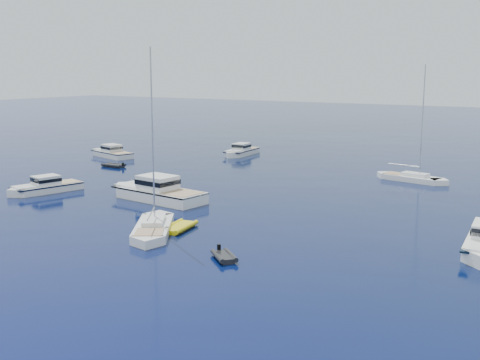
% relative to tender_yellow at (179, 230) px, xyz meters
% --- Properties ---
extents(ground, '(400.00, 400.00, 0.00)m').
position_rel_tender_yellow_xyz_m(ground, '(-2.81, -10.31, 0.00)').
color(ground, '#08114E').
rests_on(ground, ground).
extents(motor_cruiser_left, '(4.87, 9.41, 2.36)m').
position_rel_tender_yellow_xyz_m(motor_cruiser_left, '(-22.36, 4.74, 0.00)').
color(motor_cruiser_left, silver).
rests_on(motor_cruiser_left, ground).
extents(motor_cruiser_centre, '(12.95, 5.24, 3.31)m').
position_rel_tender_yellow_xyz_m(motor_cruiser_centre, '(-9.39, 8.31, 0.00)').
color(motor_cruiser_centre, white).
rests_on(motor_cruiser_centre, ground).
extents(motor_cruiser_far_l, '(9.99, 5.34, 2.51)m').
position_rel_tender_yellow_xyz_m(motor_cruiser_far_l, '(-35.63, 28.90, 0.00)').
color(motor_cruiser_far_l, silver).
rests_on(motor_cruiser_far_l, ground).
extents(motor_cruiser_horizon, '(3.58, 9.35, 2.40)m').
position_rel_tender_yellow_xyz_m(motor_cruiser_horizon, '(-19.52, 41.38, 0.00)').
color(motor_cruiser_horizon, silver).
rests_on(motor_cruiser_horizon, ground).
extents(sailboat_mid_r, '(8.26, 10.56, 15.86)m').
position_rel_tender_yellow_xyz_m(sailboat_mid_r, '(-1.29, -1.80, 0.00)').
color(sailboat_mid_r, white).
rests_on(sailboat_mid_r, ground).
extents(sailboat_centre, '(10.20, 4.32, 14.55)m').
position_rel_tender_yellow_xyz_m(sailboat_centre, '(10.19, 33.16, 0.00)').
color(sailboat_centre, white).
rests_on(sailboat_centre, ground).
extents(tender_yellow, '(2.87, 4.41, 0.95)m').
position_rel_tender_yellow_xyz_m(tender_yellow, '(0.00, 0.00, 0.00)').
color(tender_yellow, yellow).
rests_on(tender_yellow, ground).
extents(tender_grey_near, '(3.14, 3.01, 0.95)m').
position_rel_tender_yellow_xyz_m(tender_grey_near, '(7.80, -4.80, 0.00)').
color(tender_grey_near, black).
rests_on(tender_grey_near, ground).
extents(tender_grey_far, '(3.49, 2.00, 0.95)m').
position_rel_tender_yellow_xyz_m(tender_grey_far, '(-28.38, 21.84, 0.00)').
color(tender_grey_far, black).
rests_on(tender_grey_far, ground).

